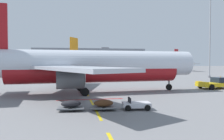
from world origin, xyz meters
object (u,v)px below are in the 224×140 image
airliner_far_center (1,64)px  apron_light_mast_far (210,16)px  baggage_train (104,105)px  airliner_foreground (92,66)px  pushback_tug (216,83)px  airliner_mid_left (93,64)px  airliner_far_right (165,63)px

airliner_far_center → apron_light_mast_far: 81.62m
baggage_train → airliner_foreground: bearing=90.0°
pushback_tug → apron_light_mast_far: (15.23, 24.74, 16.85)m
airliner_mid_left → airliner_far_center: size_ratio=1.16×
airliner_mid_left → airliner_far_right: (41.20, 33.31, 0.11)m
airliner_foreground → apron_light_mast_far: size_ratio=1.20×
airliner_far_center → airliner_mid_left: bearing=-34.1°
airliner_foreground → airliner_far_center: 75.85m
airliner_foreground → airliner_far_center: (-31.61, 68.95, -0.34)m
airliner_foreground → airliner_far_center: airliner_foreground is taller
airliner_foreground → airliner_far_center: bearing=114.6°
baggage_train → apron_light_mast_far: (36.57, 38.48, 17.23)m
pushback_tug → airliner_far_right: 80.03m
airliner_far_center → apron_light_mast_far: apron_light_mast_far is taller
apron_light_mast_far → airliner_foreground: bearing=-144.2°
pushback_tug → baggage_train: (-21.35, -13.74, -0.38)m
pushback_tug → airliner_mid_left: airliner_mid_left is taller
airliner_mid_left → airliner_far_right: bearing=39.0°
pushback_tug → airliner_far_right: bearing=72.4°
airliner_mid_left → baggage_train: (-4.38, -56.65, -3.22)m
airliner_far_right → baggage_train: 100.90m
apron_light_mast_far → airliner_mid_left: bearing=150.6°
airliner_mid_left → airliner_foreground: bearing=-95.6°
airliner_far_center → baggage_train: bearing=-68.7°
pushback_tug → airliner_mid_left: size_ratio=0.20×
pushback_tug → baggage_train: bearing=-147.2°
baggage_train → pushback_tug: bearing=32.8°
pushback_tug → airliner_mid_left: bearing=111.6°
pushback_tug → baggage_train: size_ratio=0.72×
pushback_tug → airliner_far_center: airliner_far_center is taller
airliner_foreground → pushback_tug: size_ratio=5.55×
airliner_foreground → pushback_tug: (21.36, 1.65, -3.05)m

